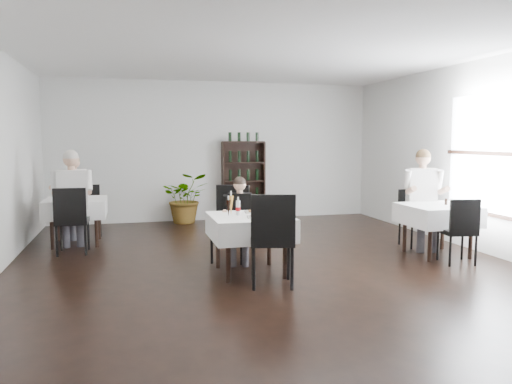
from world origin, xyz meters
TOP-DOWN VIEW (x-y plane):
  - room_shell at (0.00, 0.00)m, footprint 9.00×9.00m
  - window_right at (3.48, 0.00)m, footprint 0.06×2.30m
  - wine_shelf at (0.60, 4.31)m, footprint 0.90×0.28m
  - main_table at (-0.30, 0.00)m, footprint 1.03×1.03m
  - left_table at (-2.70, 2.50)m, footprint 0.98×0.98m
  - right_table at (2.70, 0.30)m, footprint 0.98×0.98m
  - potted_tree at (-0.67, 4.20)m, footprint 0.99×0.87m
  - main_chair_far at (-0.39, 0.82)m, footprint 0.65×0.66m
  - main_chair_near at (-0.19, -0.68)m, footprint 0.62×0.62m
  - left_chair_far at (-2.56, 3.31)m, footprint 0.46×0.47m
  - left_chair_near at (-2.69, 1.72)m, footprint 0.49×0.49m
  - right_chair_far at (2.74, 1.01)m, footprint 0.43×0.43m
  - right_chair_near at (2.67, -0.28)m, footprint 0.49×0.49m
  - diner_main at (-0.31, 0.60)m, footprint 0.51×0.54m
  - diner_left_far at (-2.80, 3.14)m, footprint 0.63×0.68m
  - diner_left_near at (-2.69, 1.96)m, footprint 0.64×0.65m
  - diner_right_far at (2.76, 0.78)m, footprint 0.67×0.71m
  - plate_far at (-0.18, 0.21)m, footprint 0.29×0.29m
  - plate_near at (-0.25, -0.20)m, footprint 0.28×0.28m
  - pilsner_dark at (-0.59, 0.01)m, footprint 0.06×0.06m
  - pilsner_lager at (-0.53, 0.10)m, footprint 0.07×0.07m
  - coke_bottle at (-0.45, 0.07)m, footprint 0.06×0.06m
  - napkin_cutlery at (-0.10, -0.24)m, footprint 0.23×0.21m
  - pepper_mill at (2.84, 0.30)m, footprint 0.05×0.05m

SIDE VIEW (x-z plane):
  - left_chair_far at x=-2.56m, z-range 0.07..0.99m
  - right_chair_far at x=2.74m, z-range 0.07..1.00m
  - potted_tree at x=-0.67m, z-range 0.00..1.06m
  - right_chair_near at x=2.67m, z-range 0.07..1.01m
  - left_chair_near at x=-2.69m, z-range 0.07..1.11m
  - main_chair_far at x=-0.39m, z-range 0.08..1.16m
  - left_table at x=-2.70m, z-range 0.24..1.01m
  - right_table at x=2.70m, z-range 0.24..1.01m
  - main_table at x=-0.30m, z-range 0.24..1.01m
  - main_chair_near at x=-0.19m, z-range 0.08..1.21m
  - diner_main at x=-0.31m, z-range 0.10..1.33m
  - napkin_cutlery at x=-0.10m, z-range 0.77..0.79m
  - plate_near at x=-0.25m, z-range 0.75..0.83m
  - plate_far at x=-0.18m, z-range 0.75..0.83m
  - pepper_mill at x=2.84m, z-range 0.77..0.87m
  - wine_shelf at x=0.60m, z-range -0.03..1.72m
  - diner_left_far at x=-2.80m, z-range 0.12..1.60m
  - coke_bottle at x=-0.45m, z-range 0.75..0.99m
  - pilsner_dark at x=-0.59m, z-range 0.75..1.01m
  - pilsner_lager at x=-0.53m, z-range 0.74..1.06m
  - diner_left_near at x=-2.69m, z-range 0.13..1.73m
  - diner_right_far at x=2.76m, z-range 0.13..1.74m
  - window_right at x=3.48m, z-range 0.57..2.42m
  - room_shell at x=0.00m, z-range -3.00..6.00m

